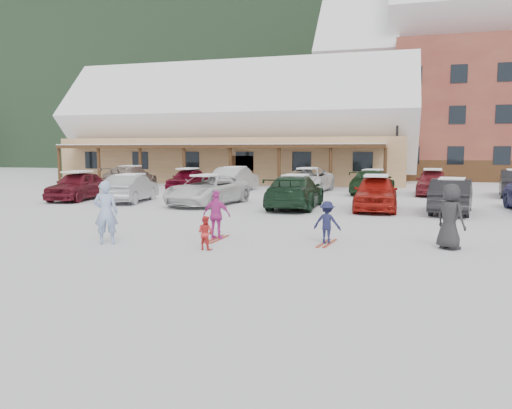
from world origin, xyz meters
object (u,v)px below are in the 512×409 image
(parked_car_1, at_px, (131,188))
(parked_car_12, at_px, (432,182))
(parked_car_5, at_px, (451,196))
(parked_car_8, at_px, (188,179))
(alpine_hotel, at_px, (511,84))
(child_navy, at_px, (327,223))
(parked_car_0, at_px, (78,186))
(parked_car_2, at_px, (208,190))
(child_magenta, at_px, (217,215))
(parked_car_4, at_px, (376,193))
(parked_car_11, at_px, (373,182))
(toddler_red, at_px, (205,233))
(parked_car_7, at_px, (131,177))
(adult_skier, at_px, (106,213))
(bystander_dark, at_px, (450,217))
(day_lodge, at_px, (237,135))
(lamp_post, at_px, (397,141))
(parked_car_3, at_px, (295,192))
(parked_car_9, at_px, (235,179))
(parked_car_10, at_px, (307,180))

(parked_car_1, distance_m, parked_car_12, 17.11)
(parked_car_5, bearing_deg, parked_car_8, -19.41)
(alpine_hotel, relative_size, child_navy, 26.19)
(parked_car_0, distance_m, parked_car_2, 7.45)
(child_magenta, relative_size, parked_car_0, 0.33)
(parked_car_4, bearing_deg, parked_car_1, 178.81)
(parked_car_2, height_order, parked_car_11, parked_car_11)
(toddler_red, bearing_deg, parked_car_7, -41.03)
(parked_car_12, bearing_deg, parked_car_5, -85.11)
(alpine_hotel, xyz_separation_m, toddler_red, (-14.76, -39.16, -8.18))
(adult_skier, bearing_deg, parked_car_5, -158.11)
(parked_car_8, bearing_deg, bystander_dark, -48.31)
(day_lodge, bearing_deg, lamp_post, -15.12)
(bystander_dark, bearing_deg, adult_skier, 57.38)
(child_navy, relative_size, parked_car_7, 0.22)
(toddler_red, distance_m, parked_car_11, 18.70)
(adult_skier, relative_size, parked_car_4, 0.40)
(alpine_hotel, bearing_deg, child_magenta, -111.71)
(toddler_red, height_order, parked_car_1, parked_car_1)
(parked_car_2, distance_m, parked_car_11, 10.98)
(child_navy, bearing_deg, parked_car_12, -95.76)
(parked_car_2, xyz_separation_m, parked_car_3, (4.33, -0.23, 0.03))
(parked_car_8, distance_m, parked_car_9, 3.48)
(lamp_post, relative_size, parked_car_10, 1.05)
(bystander_dark, bearing_deg, parked_car_7, 4.82)
(parked_car_1, xyz_separation_m, parked_car_3, (8.54, -0.38, 0.05))
(toddler_red, relative_size, parked_car_10, 0.17)
(parked_car_4, distance_m, parked_car_10, 9.75)
(bystander_dark, distance_m, parked_car_7, 25.20)
(parked_car_0, height_order, parked_car_3, parked_car_0)
(lamp_post, xyz_separation_m, parked_car_9, (-9.85, -7.44, -2.47))
(child_magenta, xyz_separation_m, parked_car_7, (-12.50, 16.92, 0.05))
(parked_car_11, bearing_deg, child_magenta, 85.47)
(lamp_post, bearing_deg, parked_car_5, -81.65)
(parked_car_7, bearing_deg, parked_car_2, 131.50)
(child_magenta, distance_m, parked_car_0, 14.34)
(child_magenta, xyz_separation_m, parked_car_8, (-8.29, 16.94, -0.01))
(parked_car_1, xyz_separation_m, parked_car_5, (15.18, -0.36, 0.02))
(alpine_hotel, height_order, parked_car_4, alpine_hotel)
(parked_car_1, relative_size, parked_car_8, 1.02)
(adult_skier, bearing_deg, parked_car_3, -131.81)
(parked_car_11, bearing_deg, parked_car_3, 77.85)
(parked_car_10, bearing_deg, parked_car_1, -127.24)
(child_magenta, bearing_deg, parked_car_3, -92.01)
(child_magenta, xyz_separation_m, parked_car_12, (7.09, 17.16, 0.04))
(parked_car_2, bearing_deg, parked_car_8, 128.37)
(parked_car_9, bearing_deg, child_magenta, 109.05)
(child_magenta, bearing_deg, day_lodge, -70.91)
(lamp_post, distance_m, parked_car_4, 15.54)
(parked_car_5, relative_size, parked_car_9, 0.92)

